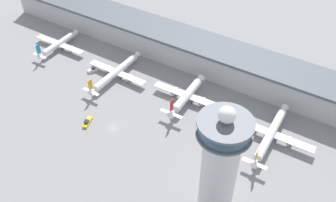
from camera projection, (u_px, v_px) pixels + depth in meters
The scene contains 11 objects.
ground_plane at pixel (113, 128), 187.11m from camera, with size 1000.00×1000.00×0.00m, color gray.
terminal_building at pixel (184, 47), 225.80m from camera, with size 259.01×25.00×16.69m.
control_tower at pixel (220, 165), 135.34m from camera, with size 19.24×19.24×55.28m.
airplane_gate_alpha at pixel (59, 44), 236.99m from camera, with size 37.75×33.51×11.62m.
airplane_gate_bravo at pixel (116, 72), 214.75m from camera, with size 38.56×43.88×12.09m.
airplane_gate_charlie at pixel (187, 96), 198.79m from camera, with size 40.03×35.29×13.92m.
airplane_gate_delta at pixel (271, 134), 177.79m from camera, with size 41.79×44.04×13.19m.
service_truck_catering at pixel (87, 122), 188.82m from camera, with size 4.57×7.91×2.52m.
service_truck_fuel at pixel (93, 70), 221.24m from camera, with size 4.66×6.10×3.08m.
service_truck_baggage at pixel (226, 159), 171.08m from camera, with size 2.55×6.74×2.79m.
service_truck_water at pixel (215, 122), 188.65m from camera, with size 7.37×6.72×2.87m.
Camera 1 is at (92.58, -96.22, 134.64)m, focal length 40.00 mm.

